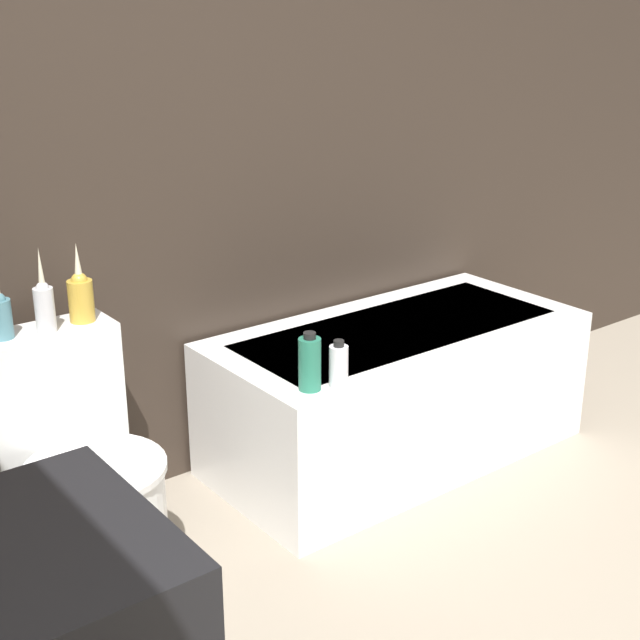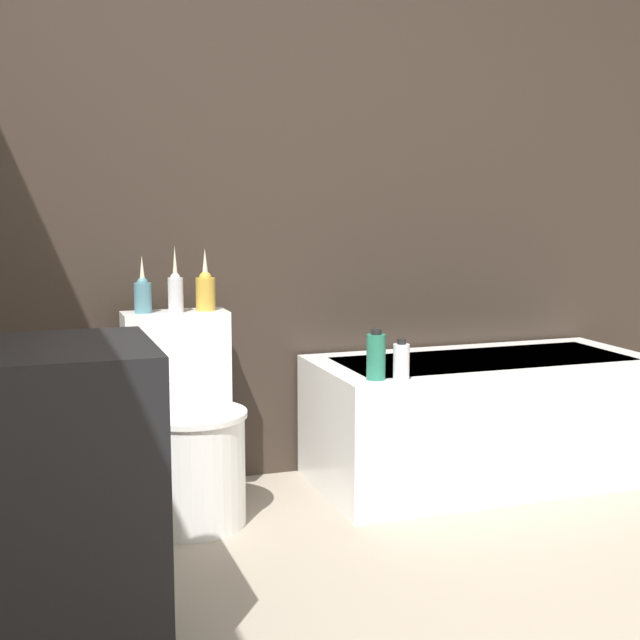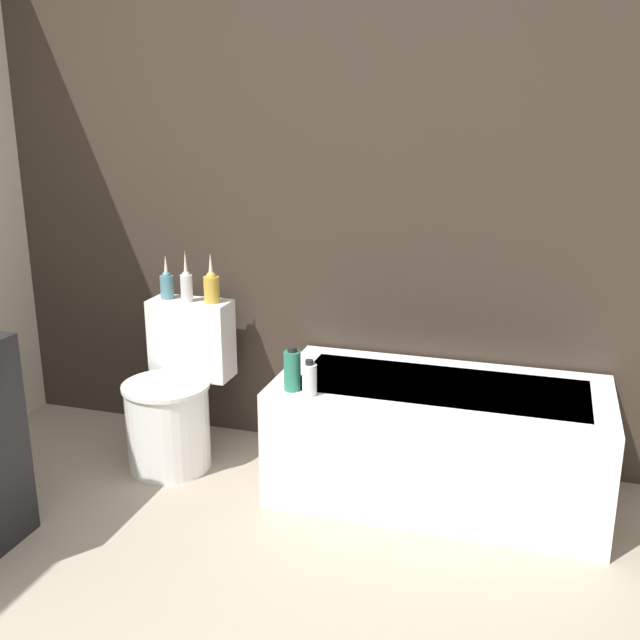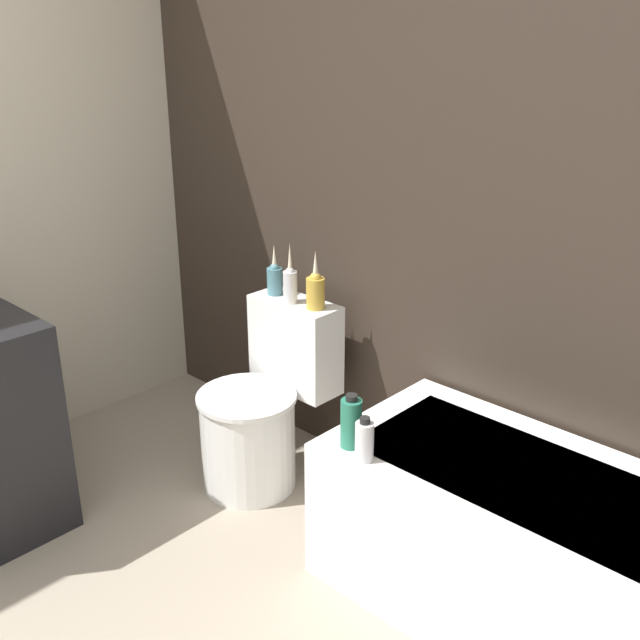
# 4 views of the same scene
# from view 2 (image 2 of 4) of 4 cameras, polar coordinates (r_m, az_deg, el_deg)

# --- Properties ---
(wall_back_tiled) EXTENTS (6.40, 0.06, 2.60)m
(wall_back_tiled) POSITION_cam_2_polar(r_m,az_deg,el_deg) (3.75, -3.41, 9.63)
(wall_back_tiled) COLOR #332821
(wall_back_tiled) RESTS_ON ground_plane
(bathtub) EXTENTS (1.42, 0.67, 0.52)m
(bathtub) POSITION_cam_2_polar(r_m,az_deg,el_deg) (3.82, 10.35, -6.21)
(bathtub) COLOR white
(bathtub) RESTS_ON ground
(toilet) EXTENTS (0.41, 0.57, 0.75)m
(toilet) POSITION_cam_2_polar(r_m,az_deg,el_deg) (3.36, -8.51, -7.25)
(toilet) COLOR white
(toilet) RESTS_ON ground
(vase_gold) EXTENTS (0.07, 0.07, 0.22)m
(vase_gold) POSITION_cam_2_polar(r_m,az_deg,el_deg) (3.44, -11.28, 1.66)
(vase_gold) COLOR teal
(vase_gold) RESTS_ON toilet
(vase_silver) EXTENTS (0.06, 0.06, 0.25)m
(vase_silver) POSITION_cam_2_polar(r_m,az_deg,el_deg) (3.43, -9.23, 1.87)
(vase_silver) COLOR silver
(vase_silver) RESTS_ON toilet
(vase_bronze) EXTENTS (0.08, 0.08, 0.24)m
(vase_bronze) POSITION_cam_2_polar(r_m,az_deg,el_deg) (3.48, -7.34, 1.95)
(vase_bronze) COLOR gold
(vase_bronze) RESTS_ON toilet
(shampoo_bottle_tall) EXTENTS (0.07, 0.07, 0.19)m
(shampoo_bottle_tall) POSITION_cam_2_polar(r_m,az_deg,el_deg) (3.29, 3.61, -2.33)
(shampoo_bottle_tall) COLOR #267259
(shampoo_bottle_tall) RESTS_ON bathtub
(shampoo_bottle_short) EXTENTS (0.06, 0.06, 0.15)m
(shampoo_bottle_short) POSITION_cam_2_polar(r_m,az_deg,el_deg) (3.29, 5.22, -2.64)
(shampoo_bottle_short) COLOR silver
(shampoo_bottle_short) RESTS_ON bathtub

